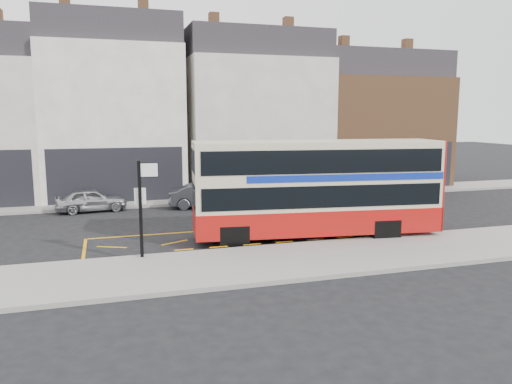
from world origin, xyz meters
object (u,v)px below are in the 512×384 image
object	(u,v)px
street_tree_right	(288,132)
double_decker_bus	(318,187)
car_grey	(207,196)
car_silver	(91,200)
car_white	(313,187)
bus_stop_post	(142,200)

from	to	relation	value
street_tree_right	double_decker_bus	bearing A→B (deg)	-104.78
double_decker_bus	street_tree_right	xyz separation A→B (m)	(3.09, 11.72, 1.84)
car_grey	street_tree_right	size ratio (longest dim) A/B	0.70
double_decker_bus	car_grey	size ratio (longest dim) A/B	2.51
car_grey	car_silver	bearing A→B (deg)	95.42
car_silver	car_grey	size ratio (longest dim) A/B	0.88
double_decker_bus	car_silver	world-z (taller)	double_decker_bus
car_silver	street_tree_right	distance (m)	12.92
car_silver	car_white	world-z (taller)	car_white
car_silver	street_tree_right	bearing A→B (deg)	-82.08
street_tree_right	car_silver	bearing A→B (deg)	-165.56
double_decker_bus	car_grey	world-z (taller)	double_decker_bus
bus_stop_post	street_tree_right	xyz separation A→B (m)	(10.17, 13.00, 1.80)
car_silver	car_grey	distance (m)	6.06
car_white	street_tree_right	size ratio (longest dim) A/B	0.82
car_silver	street_tree_right	size ratio (longest dim) A/B	0.62
car_grey	car_white	size ratio (longest dim) A/B	0.85
double_decker_bus	car_grey	distance (m)	8.52
bus_stop_post	double_decker_bus	bearing A→B (deg)	16.84
double_decker_bus	bus_stop_post	bearing A→B (deg)	-162.96
car_white	street_tree_right	bearing A→B (deg)	-4.82
bus_stop_post	car_silver	size ratio (longest dim) A/B	0.93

